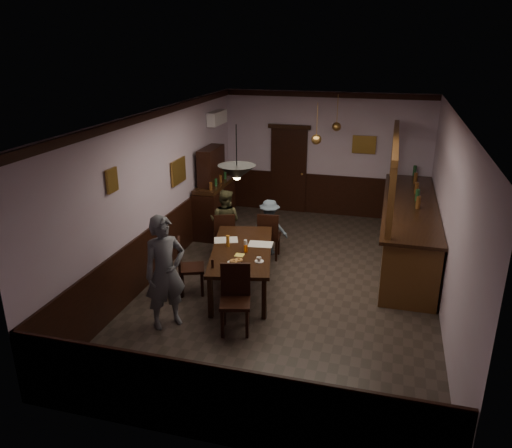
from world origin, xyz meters
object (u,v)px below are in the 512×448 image
(soda_can, at_px, (246,249))
(bar_counter, at_px, (408,230))
(chair_near, at_px, (235,295))
(pendant_brass_mid, at_px, (316,140))
(person_seated_left, at_px, (225,222))
(coffee_cup, at_px, (259,259))
(person_seated_right, at_px, (269,227))
(pendant_iron, at_px, (237,173))
(person_standing, at_px, (165,272))
(chair_far_left, at_px, (224,234))
(sideboard, at_px, (214,199))
(dining_table, at_px, (242,252))
(chair_side, at_px, (186,264))
(pendant_brass_far, at_px, (336,127))
(chair_far_right, at_px, (269,234))

(soda_can, height_order, bar_counter, bar_counter)
(chair_near, xyz_separation_m, pendant_brass_mid, (0.61, 3.38, 1.74))
(person_seated_left, distance_m, bar_counter, 3.63)
(person_seated_left, bearing_deg, coffee_cup, 125.93)
(chair_near, height_order, person_seated_left, person_seated_left)
(person_seated_right, distance_m, pendant_iron, 2.95)
(person_standing, distance_m, person_seated_left, 2.87)
(chair_far_left, height_order, bar_counter, bar_counter)
(person_seated_left, relative_size, soda_can, 11.19)
(sideboard, xyz_separation_m, pendant_iron, (1.59, -3.29, 1.52))
(dining_table, xyz_separation_m, person_seated_right, (0.10, 1.61, -0.11))
(dining_table, relative_size, person_seated_left, 1.76)
(dining_table, height_order, pendant_iron, pendant_iron)
(coffee_cup, height_order, pendant_iron, pendant_iron)
(chair_far_left, height_order, coffee_cup, chair_far_left)
(coffee_cup, bearing_deg, chair_side, 165.21)
(sideboard, bearing_deg, pendant_iron, -64.23)
(person_standing, xyz_separation_m, pendant_brass_far, (1.85, 5.19, 1.42))
(chair_far_left, relative_size, sideboard, 0.49)
(person_seated_right, xyz_separation_m, pendant_brass_mid, (0.80, 0.49, 1.73))
(chair_side, relative_size, pendant_brass_far, 1.21)
(person_seated_right, relative_size, bar_counter, 0.26)
(chair_side, xyz_separation_m, pendant_iron, (1.04, -0.37, 1.76))
(chair_far_right, xyz_separation_m, person_standing, (-0.90, -2.79, 0.35))
(person_seated_right, bearing_deg, chair_side, 66.78)
(person_seated_right, height_order, soda_can, person_seated_right)
(chair_side, bearing_deg, person_seated_left, -24.44)
(chair_side, relative_size, pendant_iron, 1.21)
(pendant_iron, bearing_deg, pendant_brass_far, 78.44)
(sideboard, distance_m, pendant_brass_mid, 2.80)
(chair_side, distance_m, pendant_brass_mid, 3.54)
(person_seated_left, bearing_deg, sideboard, -57.00)
(soda_can, xyz_separation_m, sideboard, (-1.52, 2.63, -0.04))
(person_seated_left, height_order, person_seated_right, person_seated_left)
(person_standing, relative_size, pendant_brass_far, 2.18)
(coffee_cup, xyz_separation_m, pendant_brass_far, (0.67, 4.20, 1.50))
(pendant_brass_mid, xyz_separation_m, pendant_brass_far, (0.20, 1.64, 0.00))
(chair_near, distance_m, pendant_iron, 1.81)
(person_seated_right, height_order, pendant_iron, pendant_iron)
(sideboard, bearing_deg, chair_far_left, -62.63)
(coffee_cup, bearing_deg, sideboard, 109.07)
(sideboard, height_order, pendant_brass_mid, pendant_brass_mid)
(chair_far_left, relative_size, bar_counter, 0.22)
(chair_side, bearing_deg, sideboard, -11.28)
(dining_table, height_order, chair_far_left, chair_far_left)
(soda_can, distance_m, bar_counter, 3.46)
(chair_far_left, bearing_deg, sideboard, -85.75)
(bar_counter, bearing_deg, pendant_brass_far, 135.25)
(sideboard, xyz_separation_m, pendant_brass_mid, (2.31, -0.41, 1.52))
(chair_near, relative_size, person_seated_right, 0.90)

